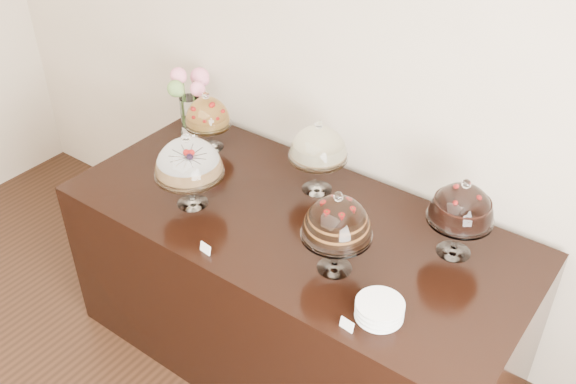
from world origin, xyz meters
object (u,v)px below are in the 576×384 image
Objects in this scene: cake_stand_choco_layer at (337,221)px; plate_stack at (379,310)px; display_counter at (294,289)px; cake_stand_cheesecake at (318,146)px; cake_stand_sugar_sponge at (188,161)px; cake_stand_fruit_tart at (207,115)px; flower_vase at (190,97)px; cake_stand_dark_choco at (462,207)px.

cake_stand_choco_layer reaches higher than plate_stack.
cake_stand_cheesecake is (-0.05, 0.26, 0.70)m from display_counter.
cake_stand_sugar_sponge is 0.98× the size of cake_stand_choco_layer.
cake_stand_cheesecake is 1.15× the size of cake_stand_fruit_tart.
cake_stand_sugar_sponge is 1.01× the size of flower_vase.
cake_stand_sugar_sponge is at bearing -157.81° from display_counter.
display_counter is 0.79m from cake_stand_choco_layer.
cake_stand_choco_layer is (0.33, -0.17, 0.70)m from display_counter.
plate_stack is at bearing -21.97° from cake_stand_fruit_tart.
flower_vase is at bearing 161.22° from display_counter.
flower_vase reaches higher than plate_stack.
cake_stand_choco_layer reaches higher than flower_vase.
display_counter is at bearing -18.20° from cake_stand_fruit_tart.
cake_stand_sugar_sponge is 2.09× the size of plate_stack.
cake_stand_dark_choco is (0.69, 0.22, 0.69)m from display_counter.
cake_stand_fruit_tart reaches higher than display_counter.
cake_stand_dark_choco reaches higher than display_counter.
cake_stand_dark_choco is 1.63m from flower_vase.
cake_stand_choco_layer is at bearing -48.49° from cake_stand_cheesecake.
plate_stack is at bearing -40.12° from cake_stand_cheesecake.
cake_stand_choco_layer is 2.13× the size of plate_stack.
flower_vase is at bearing 158.83° from cake_stand_choco_layer.
cake_stand_cheesecake reaches higher than cake_stand_dark_choco.
cake_stand_fruit_tart is at bearing 158.03° from plate_stack.
cake_stand_sugar_sponge is at bearing -132.42° from cake_stand_cheesecake.
display_counter is 5.80× the size of cake_stand_cheesecake.
cake_stand_choco_layer is 1.02× the size of cake_stand_cheesecake.
cake_stand_sugar_sponge is at bearing -178.86° from cake_stand_choco_layer.
cake_stand_choco_layer is 0.58m from cake_stand_cheesecake.
plate_stack is (1.36, -0.55, -0.16)m from cake_stand_fruit_tart.
display_counter is 0.85m from cake_stand_sugar_sponge.
cake_stand_fruit_tart is at bearing -178.61° from cake_stand_cheesecake.
cake_stand_fruit_tart is at bearing 179.00° from cake_stand_dark_choco.
cake_stand_fruit_tart reaches higher than plate_stack.
cake_stand_fruit_tart is (-1.08, 0.42, -0.05)m from cake_stand_choco_layer.
cake_stand_fruit_tart is (-0.69, -0.02, -0.05)m from cake_stand_cheesecake.
cake_stand_choco_layer is at bearing -21.21° from cake_stand_fruit_tart.
flower_vase is 2.06× the size of plate_stack.
cake_stand_choco_layer is 0.53m from cake_stand_dark_choco.
cake_stand_choco_layer is 0.38m from plate_stack.
cake_stand_cheesecake is (0.41, 0.45, 0.01)m from cake_stand_sugar_sponge.
flower_vase is at bearing 158.15° from plate_stack.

